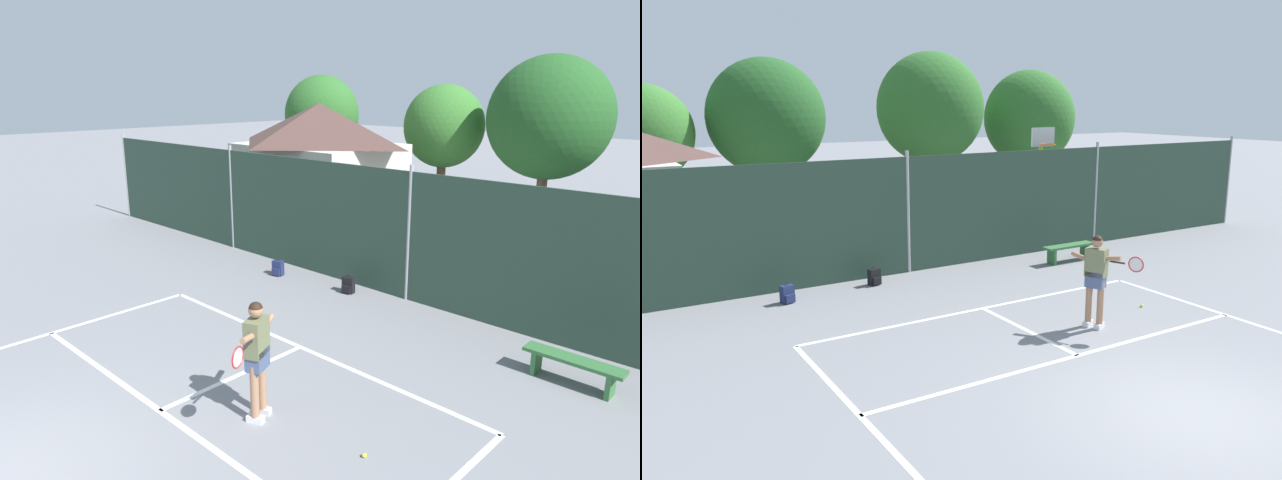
% 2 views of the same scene
% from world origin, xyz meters
% --- Properties ---
extents(court_markings, '(8.30, 11.10, 0.01)m').
position_xyz_m(court_markings, '(0.00, 0.65, 0.00)').
color(court_markings, white).
rests_on(court_markings, ground).
extents(chainlink_fence, '(26.09, 0.09, 3.16)m').
position_xyz_m(chainlink_fence, '(-0.00, 9.00, 1.51)').
color(chainlink_fence, '#284233').
rests_on(chainlink_fence, ground).
extents(clubhouse_building, '(5.74, 4.80, 4.29)m').
position_xyz_m(clubhouse_building, '(-7.53, 13.96, 2.22)').
color(clubhouse_building, beige).
rests_on(clubhouse_building, ground).
extents(tennis_player, '(0.71, 1.30, 1.85)m').
position_xyz_m(tennis_player, '(1.26, 3.40, 1.11)').
color(tennis_player, silver).
rests_on(tennis_player, ground).
extents(tennis_ball, '(0.07, 0.07, 0.07)m').
position_xyz_m(tennis_ball, '(2.99, 3.76, 0.03)').
color(tennis_ball, '#CCE033').
rests_on(tennis_ball, ground).
extents(backpack_navy, '(0.32, 0.30, 0.46)m').
position_xyz_m(backpack_navy, '(-3.47, 8.09, 0.19)').
color(backpack_navy, navy).
rests_on(backpack_navy, ground).
extents(backpack_black, '(0.31, 0.29, 0.46)m').
position_xyz_m(backpack_black, '(-1.26, 8.37, 0.19)').
color(backpack_black, black).
rests_on(backpack_black, ground).
extents(courtside_bench, '(1.60, 0.36, 0.48)m').
position_xyz_m(courtside_bench, '(4.28, 7.63, 0.36)').
color(courtside_bench, '#336B38').
rests_on(courtside_bench, ground).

